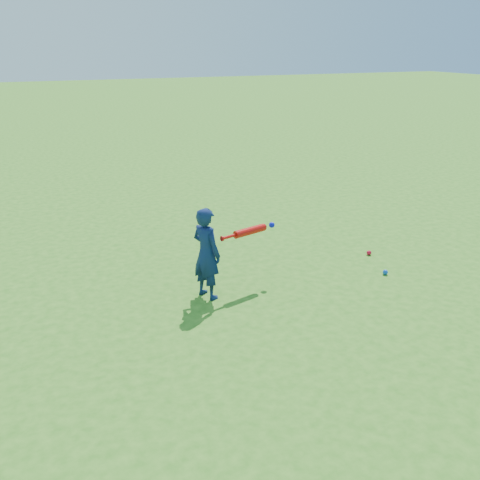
{
  "coord_description": "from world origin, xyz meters",
  "views": [
    {
      "loc": [
        -1.31,
        -5.55,
        2.84
      ],
      "look_at": [
        1.09,
        -0.01,
        0.6
      ],
      "focal_mm": 40.0,
      "sensor_mm": 36.0,
      "label": 1
    }
  ],
  "objects_px": {
    "ground_ball_blue": "(385,272)",
    "bat_swing": "(252,230)",
    "child": "(206,253)",
    "ground_ball_red": "(369,253)"
  },
  "relations": [
    {
      "from": "ground_ball_blue",
      "to": "bat_swing",
      "type": "xyz_separation_m",
      "value": [
        -1.71,
        0.45,
        0.67
      ]
    },
    {
      "from": "ground_ball_blue",
      "to": "bat_swing",
      "type": "distance_m",
      "value": 1.89
    },
    {
      "from": "child",
      "to": "bat_swing",
      "type": "distance_m",
      "value": 0.66
    },
    {
      "from": "ground_ball_blue",
      "to": "bat_swing",
      "type": "height_order",
      "value": "bat_swing"
    },
    {
      "from": "ground_ball_blue",
      "to": "bat_swing",
      "type": "bearing_deg",
      "value": 165.22
    },
    {
      "from": "bat_swing",
      "to": "ground_ball_blue",
      "type": "bearing_deg",
      "value": -30.62
    },
    {
      "from": "bat_swing",
      "to": "child",
      "type": "bearing_deg",
      "value": 175.36
    },
    {
      "from": "child",
      "to": "bat_swing",
      "type": "xyz_separation_m",
      "value": [
        0.63,
        0.13,
        0.15
      ]
    },
    {
      "from": "ground_ball_blue",
      "to": "child",
      "type": "bearing_deg",
      "value": 172.08
    },
    {
      "from": "ground_ball_red",
      "to": "ground_ball_blue",
      "type": "relative_size",
      "value": 1.01
    }
  ]
}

